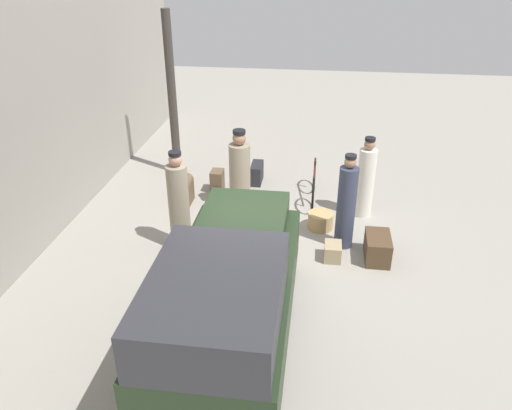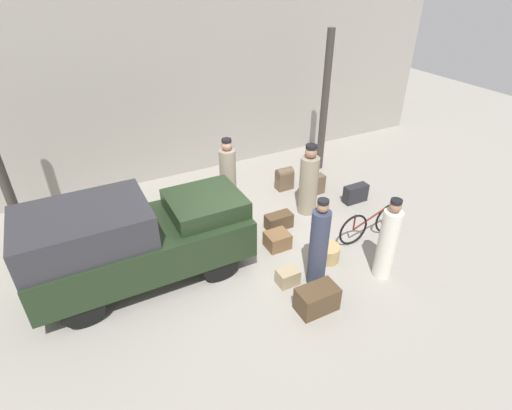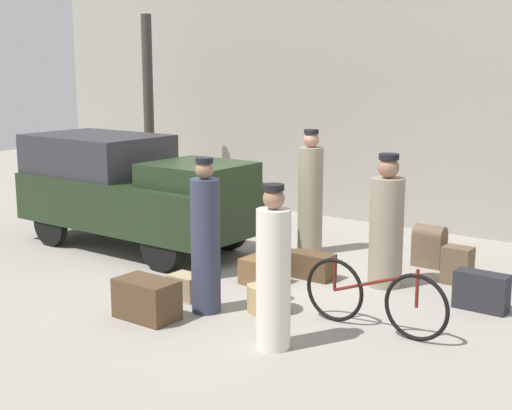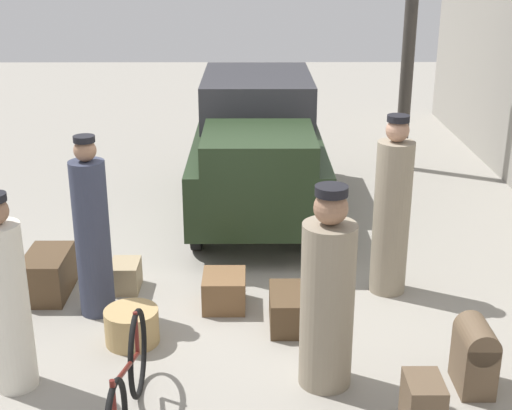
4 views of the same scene
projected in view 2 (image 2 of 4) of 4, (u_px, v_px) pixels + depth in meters
The scene contains 17 objects.
ground_plane at pixel (252, 251), 8.25m from camera, with size 30.00×30.00×0.00m, color gray.
station_building_facade at pixel (179, 92), 10.13m from camera, with size 16.00×0.15×4.50m.
canopy_pillar_right at pixel (325, 104), 10.55m from camera, with size 0.20×0.20×3.73m.
truck at pixel (133, 238), 7.06m from camera, with size 3.85×1.61×1.71m.
bicycle at pixel (371, 223), 8.45m from camera, with size 1.68×0.04×0.76m.
wicker_basket at pixel (327, 253), 7.94m from camera, with size 0.49×0.49×0.32m.
porter_standing_middle at pixel (228, 180), 9.05m from camera, with size 0.37×0.37×1.86m.
porter_carrying_trunk at pixel (388, 242), 7.25m from camera, with size 0.34×0.34×1.66m.
conductor_in_dark_uniform at pixel (319, 246), 7.04m from camera, with size 0.33×0.33×1.78m.
porter_lifting_near_truck at pixel (309, 183), 9.13m from camera, with size 0.43×0.43×1.71m.
trunk_large_brown at pixel (356, 194), 9.80m from camera, with size 0.61×0.25×0.44m.
suitcase_small_leather at pixel (288, 277), 7.35m from camera, with size 0.39×0.29×0.30m.
trunk_barrel_dark at pixel (284, 178), 10.31m from camera, with size 0.43×0.27×0.59m.
suitcase_tan_flat at pixel (317, 184), 10.17m from camera, with size 0.36×0.27×0.49m.
trunk_umber_medium at pixel (277, 240), 8.28m from camera, with size 0.48×0.42×0.34m.
suitcase_black_upright at pixel (279, 221), 8.88m from camera, with size 0.60×0.31×0.34m.
trunk_wicker_pale at pixel (317, 299), 6.78m from camera, with size 0.70×0.42×0.45m.
Camera 2 is at (-2.92, -5.81, 5.17)m, focal length 28.00 mm.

